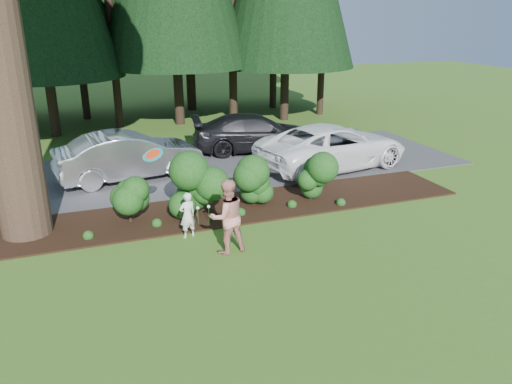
{
  "coord_description": "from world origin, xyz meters",
  "views": [
    {
      "loc": [
        -3.11,
        -9.78,
        5.45
      ],
      "look_at": [
        0.85,
        1.01,
        1.3
      ],
      "focal_mm": 35.0,
      "sensor_mm": 36.0,
      "label": 1
    }
  ],
  "objects": [
    {
      "name": "mulch_bed",
      "position": [
        0.0,
        3.25,
        0.03
      ],
      "size": [
        16.0,
        2.5,
        0.05
      ],
      "primitive_type": "cube",
      "color": "black",
      "rests_on": "ground"
    },
    {
      "name": "adult",
      "position": [
        -0.01,
        0.65,
        0.92
      ],
      "size": [
        0.96,
        0.79,
        1.83
      ],
      "primitive_type": "imported",
      "rotation": [
        0.0,
        0.0,
        3.26
      ],
      "color": "red",
      "rests_on": "ground"
    },
    {
      "name": "frisbee",
      "position": [
        -1.45,
        1.91,
        2.24
      ],
      "size": [
        0.53,
        0.51,
        0.32
      ],
      "color": "teal",
      "rests_on": "ground"
    },
    {
      "name": "driveway",
      "position": [
        0.0,
        7.5,
        0.01
      ],
      "size": [
        22.0,
        6.0,
        0.03
      ],
      "primitive_type": "cube",
      "color": "#38383A",
      "rests_on": "ground"
    },
    {
      "name": "shrub_row",
      "position": [
        0.77,
        3.14,
        0.81
      ],
      "size": [
        6.53,
        1.6,
        1.61
      ],
      "color": "#1A3A12",
      "rests_on": "ground"
    },
    {
      "name": "car_silver_wagon",
      "position": [
        -1.5,
        7.13,
        0.84
      ],
      "size": [
        5.12,
        2.45,
        1.62
      ],
      "primitive_type": "imported",
      "rotation": [
        0.0,
        0.0,
        1.73
      ],
      "color": "silver",
      "rests_on": "driveway"
    },
    {
      "name": "child",
      "position": [
        -0.71,
        1.8,
        0.6
      ],
      "size": [
        0.5,
        0.4,
        1.21
      ],
      "primitive_type": "imported",
      "rotation": [
        0.0,
        0.0,
        3.42
      ],
      "color": "white",
      "rests_on": "ground"
    },
    {
      "name": "car_white_suv",
      "position": [
        5.65,
        5.89,
        0.83
      ],
      "size": [
        6.18,
        3.69,
        1.61
      ],
      "primitive_type": "imported",
      "rotation": [
        0.0,
        0.0,
        1.76
      ],
      "color": "white",
      "rests_on": "driveway"
    },
    {
      "name": "car_dark_suv",
      "position": [
        3.81,
        9.12,
        0.78
      ],
      "size": [
        5.44,
        2.89,
        1.5
      ],
      "primitive_type": "imported",
      "rotation": [
        0.0,
        0.0,
        1.41
      ],
      "color": "black",
      "rests_on": "driveway"
    },
    {
      "name": "lily_cluster",
      "position": [
        -0.3,
        2.4,
        0.5
      ],
      "size": [
        0.69,
        0.09,
        0.57
      ],
      "color": "#1A3A12",
      "rests_on": "ground"
    },
    {
      "name": "ground",
      "position": [
        0.0,
        0.0,
        0.0
      ],
      "size": [
        80.0,
        80.0,
        0.0
      ],
      "primitive_type": "plane",
      "color": "#3E641C",
      "rests_on": "ground"
    }
  ]
}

